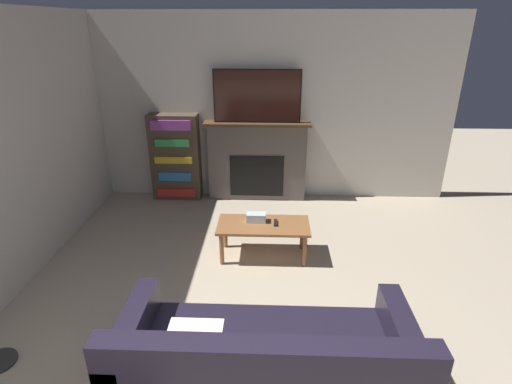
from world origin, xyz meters
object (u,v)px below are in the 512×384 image
(tv, at_px, (257,96))
(bookshelf, at_px, (175,157))
(fireplace, at_px, (257,161))
(coffee_table, at_px, (263,228))
(couch, at_px, (265,369))

(tv, height_order, bookshelf, tv)
(fireplace, relative_size, coffee_table, 1.49)
(bookshelf, bearing_deg, fireplace, 1.06)
(tv, bearing_deg, fireplace, 90.00)
(tv, distance_m, couch, 3.84)
(tv, xyz_separation_m, coffee_table, (0.14, -1.68, -1.21))
(fireplace, bearing_deg, couch, -87.02)
(fireplace, distance_m, couch, 3.65)
(bookshelf, bearing_deg, coffee_table, -50.68)
(couch, distance_m, bookshelf, 3.90)
(tv, bearing_deg, couch, -87.00)
(couch, distance_m, coffee_table, 1.94)
(fireplace, distance_m, bookshelf, 1.24)
(couch, relative_size, coffee_table, 1.96)
(fireplace, height_order, tv, tv)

